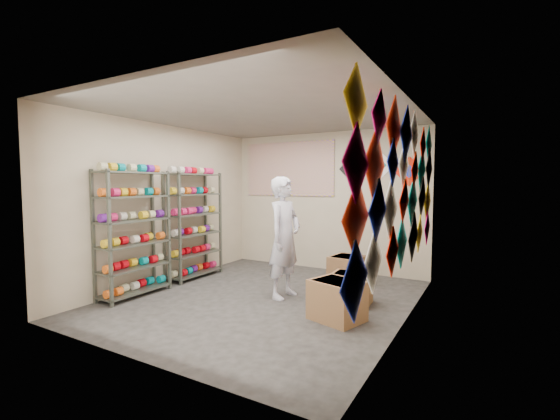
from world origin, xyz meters
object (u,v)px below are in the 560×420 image
Objects in this scene: carton_c at (347,270)px; shopkeeper at (285,237)px; shelf_rack_back at (194,225)px; carton_a at (337,300)px; carton_b at (351,288)px; shelf_rack_front at (134,234)px.

shopkeeper is at bearing -109.64° from carton_c.
shelf_rack_back reaches higher than carton_c.
shelf_rack_back is 3.20m from carton_a.
carton_b is 1.05m from carton_c.
shelf_rack_back is 3.18× the size of carton_a.
shelf_rack_back is at bearing 87.91° from shopkeeper.
shelf_rack_back is at bearing -176.43° from carton_a.
shelf_rack_front is 3.49× the size of carton_c.
shelf_rack_front is 3.60× the size of carton_b.
shopkeeper is 3.31× the size of carton_c.
carton_b is at bearing 23.28° from shelf_rack_front.
shelf_rack_front is at bearing -160.66° from carton_b.
carton_a is 1.74m from carton_c.
shelf_rack_back is 3.06m from carton_b.
carton_b is at bearing -60.50° from carton_c.
carton_c is (2.56, 0.94, -0.71)m from shelf_rack_back.
shelf_rack_front is 3.32m from carton_b.
shelf_rack_front is at bearing 122.60° from shopkeeper.
shelf_rack_front is at bearing -132.42° from carton_c.
carton_c is at bearing 20.15° from shelf_rack_back.
carton_c is (0.57, 1.16, -0.66)m from shopkeeper.
shopkeeper is at bearing -6.21° from shelf_rack_back.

